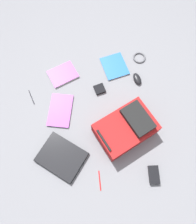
# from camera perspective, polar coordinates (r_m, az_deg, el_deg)

# --- Properties ---
(ground_plane) EXTENTS (3.43, 3.43, 0.00)m
(ground_plane) POSITION_cam_1_polar(r_m,az_deg,el_deg) (1.66, -1.36, -1.80)
(ground_plane) COLOR slate
(backpack) EXTENTS (0.49, 0.42, 0.18)m
(backpack) POSITION_cam_1_polar(r_m,az_deg,el_deg) (1.57, 7.54, -4.31)
(backpack) COLOR maroon
(backpack) RESTS_ON ground_plane
(laptop) EXTENTS (0.40, 0.40, 0.03)m
(laptop) POSITION_cam_1_polar(r_m,az_deg,el_deg) (1.60, -9.73, -11.72)
(laptop) COLOR black
(laptop) RESTS_ON ground_plane
(book_comic) EXTENTS (0.23, 0.25, 0.01)m
(book_comic) POSITION_cam_1_polar(r_m,az_deg,el_deg) (1.85, 4.41, 12.09)
(book_comic) COLOR silver
(book_comic) RESTS_ON ground_plane
(book_blue) EXTENTS (0.27, 0.24, 0.02)m
(book_blue) POSITION_cam_1_polar(r_m,az_deg,el_deg) (1.83, -9.37, 9.91)
(book_blue) COLOR silver
(book_blue) RESTS_ON ground_plane
(book_manual) EXTENTS (0.24, 0.31, 0.02)m
(book_manual) POSITION_cam_1_polar(r_m,az_deg,el_deg) (1.70, -10.05, 0.44)
(book_manual) COLOR silver
(book_manual) RESTS_ON ground_plane
(computer_mouse) EXTENTS (0.08, 0.12, 0.03)m
(computer_mouse) POSITION_cam_1_polar(r_m,az_deg,el_deg) (1.80, 10.44, 8.71)
(computer_mouse) COLOR black
(computer_mouse) RESTS_ON ground_plane
(cable_coil) EXTENTS (0.11, 0.11, 0.01)m
(cable_coil) POSITION_cam_1_polar(r_m,az_deg,el_deg) (1.93, 10.98, 14.06)
(cable_coil) COLOR #4C4C51
(cable_coil) RESTS_ON ground_plane
(power_brick) EXTENTS (0.08, 0.13, 0.03)m
(power_brick) POSITION_cam_1_polar(r_m,az_deg,el_deg) (1.61, 14.69, -15.89)
(power_brick) COLOR black
(power_brick) RESTS_ON ground_plane
(pen_black) EXTENTS (0.02, 0.13, 0.01)m
(pen_black) POSITION_cam_1_polar(r_m,az_deg,el_deg) (1.57, 0.48, -17.85)
(pen_black) COLOR red
(pen_black) RESTS_ON ground_plane
(pen_blue) EXTENTS (0.04, 0.13, 0.01)m
(pen_blue) POSITION_cam_1_polar(r_m,az_deg,el_deg) (1.80, -17.36, 3.80)
(pen_blue) COLOR black
(pen_blue) RESTS_ON ground_plane
(earbud_pouch) EXTENTS (0.10, 0.10, 0.02)m
(earbud_pouch) POSITION_cam_1_polar(r_m,az_deg,el_deg) (1.74, 0.42, 6.14)
(earbud_pouch) COLOR black
(earbud_pouch) RESTS_ON ground_plane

